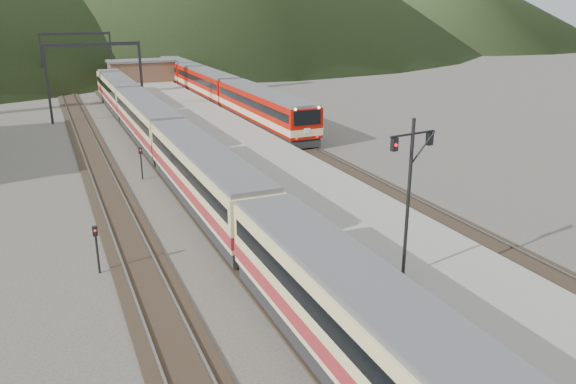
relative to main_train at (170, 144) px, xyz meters
name	(u,v)px	position (x,y,z in m)	size (l,w,h in m)	color
track_main	(154,148)	(0.00, 6.73, -1.80)	(2.60, 200.00, 0.23)	black
track_far	(92,154)	(-5.00, 6.73, -1.80)	(2.60, 200.00, 0.23)	black
track_second	(280,136)	(11.50, 6.73, -1.80)	(2.60, 200.00, 0.23)	black
platform	(225,142)	(5.60, 4.73, -1.37)	(8.00, 100.00, 1.00)	gray
gantry_near	(94,66)	(-2.85, 21.73, 3.71)	(9.55, 0.25, 8.00)	black
gantry_far	(77,50)	(-2.85, 46.73, 3.71)	(9.55, 0.25, 8.00)	black
station_shed	(141,70)	(5.60, 44.73, 0.70)	(9.40, 4.40, 3.10)	brown
main_train	(170,144)	(0.00, 0.00, 0.00)	(2.69, 73.86, 3.28)	#DBC889
second_train	(207,83)	(11.50, 31.05, 0.15)	(2.94, 60.34, 3.59)	#A80F03
signal_mast	(409,182)	(4.49, -22.98, 3.12)	(2.19, 0.46, 6.51)	black
short_signal_b	(141,159)	(-2.44, -1.75, -0.41)	(0.24, 0.19, 2.27)	black
short_signal_c	(96,243)	(-6.76, -15.66, -0.41)	(0.22, 0.17, 2.27)	black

